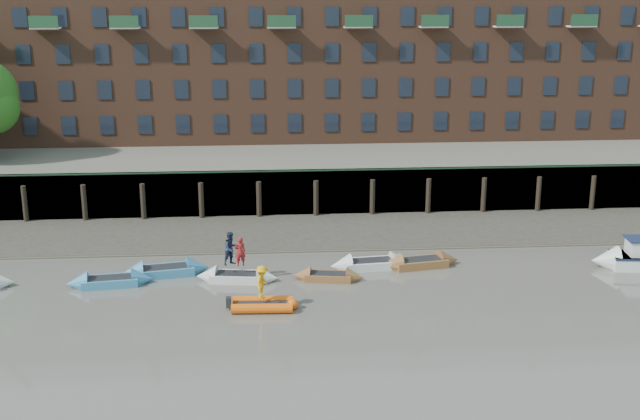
{
  "coord_description": "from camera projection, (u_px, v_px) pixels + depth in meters",
  "views": [
    {
      "loc": [
        -1.77,
        -32.52,
        15.68
      ],
      "look_at": [
        1.56,
        12.0,
        3.2
      ],
      "focal_mm": 45.0,
      "sensor_mm": 36.0,
      "label": 1
    }
  ],
  "objects": [
    {
      "name": "motor_launch",
      "position": [
        634.0,
        258.0,
        46.16
      ],
      "size": [
        5.68,
        2.42,
        2.27
      ],
      "rotation": [
        0.0,
        0.0,
        3.03
      ],
      "color": "silver",
      "rests_on": "ground"
    },
    {
      "name": "apartment_terrace",
      "position": [
        280.0,
        21.0,
        67.66
      ],
      "size": [
        80.6,
        15.56,
        20.98
      ],
      "color": "brown",
      "rests_on": "bank_terrace"
    },
    {
      "name": "rowboat_4",
      "position": [
        328.0,
        277.0,
        44.31
      ],
      "size": [
        4.08,
        1.78,
        1.14
      ],
      "rotation": [
        0.0,
        0.0,
        -0.17
      ],
      "color": "brown",
      "rests_on": "ground"
    },
    {
      "name": "ground",
      "position": [
        305.0,
        352.0,
        35.58
      ],
      "size": [
        220.0,
        220.0,
        0.0
      ],
      "primitive_type": "plane",
      "color": "#605A52",
      "rests_on": "ground"
    },
    {
      "name": "person_rower_a",
      "position": [
        240.0,
        252.0,
        43.76
      ],
      "size": [
        0.67,
        0.52,
        1.65
      ],
      "primitive_type": "imported",
      "rotation": [
        0.0,
        0.0,
        3.37
      ],
      "color": "maroon",
      "rests_on": "rowboat_3"
    },
    {
      "name": "rowboat_6",
      "position": [
        420.0,
        263.0,
        46.4
      ],
      "size": [
        4.93,
        2.2,
        1.38
      ],
      "rotation": [
        0.0,
        0.0,
        0.18
      ],
      "color": "brown",
      "rests_on": "ground"
    },
    {
      "name": "person_rower_b",
      "position": [
        231.0,
        248.0,
        43.92
      ],
      "size": [
        1.15,
        1.11,
        1.87
      ],
      "primitive_type": "imported",
      "rotation": [
        0.0,
        0.0,
        0.63
      ],
      "color": "#19233F",
      "rests_on": "rowboat_3"
    },
    {
      "name": "rowboat_1",
      "position": [
        110.0,
        281.0,
        43.49
      ],
      "size": [
        4.74,
        1.9,
        1.34
      ],
      "rotation": [
        0.0,
        0.0,
        0.13
      ],
      "color": "teal",
      "rests_on": "ground"
    },
    {
      "name": "foreshore",
      "position": [
        290.0,
        233.0,
        52.87
      ],
      "size": [
        110.0,
        8.0,
        0.5
      ],
      "primitive_type": "cube",
      "color": "#3D382F",
      "rests_on": "ground"
    },
    {
      "name": "bank_terrace",
      "position": [
        282.0,
        154.0,
        69.73
      ],
      "size": [
        110.0,
        28.0,
        3.2
      ],
      "primitive_type": "cube",
      "color": "#5E594D",
      "rests_on": "ground"
    },
    {
      "name": "rowboat_5",
      "position": [
        371.0,
        264.0,
        46.18
      ],
      "size": [
        4.93,
        1.91,
        1.39
      ],
      "rotation": [
        0.0,
        0.0,
        0.11
      ],
      "color": "silver",
      "rests_on": "ground"
    },
    {
      "name": "river_wall",
      "position": [
        287.0,
        193.0,
        56.65
      ],
      "size": [
        110.0,
        1.23,
        3.3
      ],
      "color": "#2D2A26",
      "rests_on": "ground"
    },
    {
      "name": "mud_band",
      "position": [
        292.0,
        249.0,
        49.6
      ],
      "size": [
        110.0,
        1.6,
        0.1
      ],
      "primitive_type": "cube",
      "color": "#4C4336",
      "rests_on": "ground"
    },
    {
      "name": "person_rib_crew",
      "position": [
        262.0,
        282.0,
        40.01
      ],
      "size": [
        0.98,
        1.28,
        1.75
      ],
      "primitive_type": "imported",
      "rotation": [
        0.0,
        0.0,
        1.25
      ],
      "color": "orange",
      "rests_on": "rib_tender"
    },
    {
      "name": "rowboat_3",
      "position": [
        237.0,
        277.0,
        44.14
      ],
      "size": [
        4.68,
        1.95,
        1.32
      ],
      "rotation": [
        0.0,
        0.0,
        -0.14
      ],
      "color": "silver",
      "rests_on": "ground"
    },
    {
      "name": "rowboat_2",
      "position": [
        165.0,
        271.0,
        45.06
      ],
      "size": [
        5.1,
        2.34,
        1.43
      ],
      "rotation": [
        0.0,
        0.0,
        0.19
      ],
      "color": "teal",
      "rests_on": "ground"
    },
    {
      "name": "rib_tender",
      "position": [
        265.0,
        304.0,
        40.29
      ],
      "size": [
        3.37,
        1.7,
        0.58
      ],
      "rotation": [
        0.0,
        0.0,
        -0.04
      ],
      "color": "#E9590C",
      "rests_on": "ground"
    }
  ]
}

